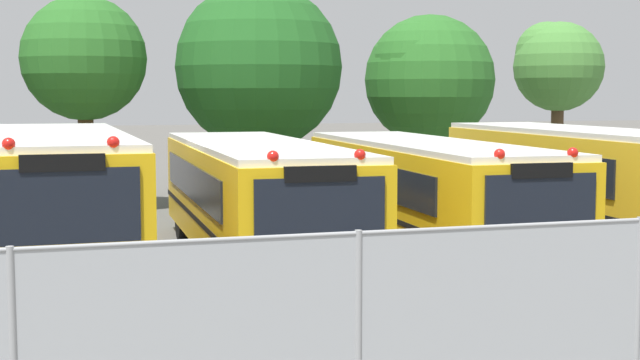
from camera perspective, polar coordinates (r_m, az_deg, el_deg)
name	(u,v)px	position (r m, az deg, el deg)	size (l,w,h in m)	color
ground_plane	(249,260)	(18.46, -4.48, -5.08)	(160.00, 160.00, 0.00)	#595651
school_bus_1	(58,194)	(17.92, -16.23, -0.87)	(2.66, 10.24, 2.78)	yellow
school_bus_2	(255,195)	(18.21, -4.10, -0.96)	(2.75, 10.04, 2.54)	yellow
school_bus_3	(425,191)	(19.24, 6.64, -0.68)	(2.68, 10.06, 2.51)	yellow
school_bus_4	(578,180)	(21.28, 15.97, 0.01)	(2.57, 9.25, 2.72)	yellow
tree_2	(82,60)	(26.75, -14.81, 7.33)	(3.56, 3.56, 6.16)	#4C3823
tree_3	(254,63)	(27.57, -4.20, 7.39)	(5.06, 5.06, 6.71)	#4C3823
tree_4	(427,77)	(29.74, 6.75, 6.50)	(4.24, 4.24, 5.94)	#4C3823
tree_5	(556,64)	(33.85, 14.65, 7.08)	(3.22, 3.22, 5.96)	#4C3823
chainlink_fence	(505,323)	(9.34, 11.57, -8.85)	(21.85, 0.07, 2.10)	#9EA0A3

